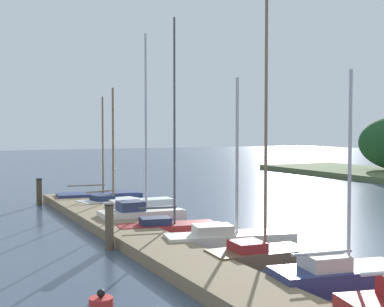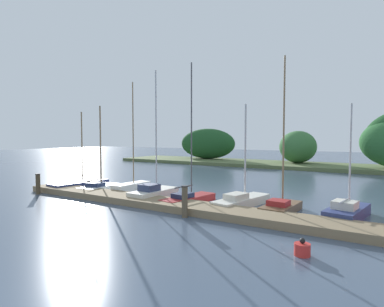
{
  "view_description": "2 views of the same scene",
  "coord_description": "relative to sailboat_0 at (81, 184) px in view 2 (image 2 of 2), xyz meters",
  "views": [
    {
      "loc": [
        15.44,
        6.29,
        3.69
      ],
      "look_at": [
        -1.37,
        14.52,
        2.82
      ],
      "focal_mm": 49.82,
      "sensor_mm": 36.0,
      "label": 1
    },
    {
      "loc": [
        7.4,
        -0.37,
        3.6
      ],
      "look_at": [
        -1.34,
        13.75,
        2.69
      ],
      "focal_mm": 29.13,
      "sensor_mm": 36.0,
      "label": 2
    }
  ],
  "objects": [
    {
      "name": "sailboat_0",
      "position": [
        0.0,
        0.0,
        0.0
      ],
      "size": [
        1.74,
        4.33,
        5.3
      ],
      "rotation": [
        0.0,
        0.0,
        1.47
      ],
      "color": "navy",
      "rests_on": "ground"
    },
    {
      "name": "mooring_piling_1",
      "position": [
        10.46,
        -2.81,
        0.44
      ],
      "size": [
        0.3,
        0.3,
        1.41
      ],
      "color": "brown",
      "rests_on": "ground"
    },
    {
      "name": "mooring_piling_0",
      "position": [
        -0.33,
        -2.98,
        0.38
      ],
      "size": [
        0.31,
        0.31,
        1.29
      ],
      "color": "#4C3D28",
      "rests_on": "ground"
    },
    {
      "name": "far_shore",
      "position": [
        14.18,
        23.47,
        2.1
      ],
      "size": [
        51.08,
        8.0,
        6.36
      ],
      "color": "#56663D",
      "rests_on": "ground"
    },
    {
      "name": "sailboat_7",
      "position": [
        16.66,
        0.81,
        0.06
      ],
      "size": [
        1.71,
        3.46,
        5.04
      ],
      "rotation": [
        0.0,
        0.0,
        1.4
      ],
      "color": "navy",
      "rests_on": "ground"
    },
    {
      "name": "dock_pier",
      "position": [
        10.54,
        -1.67,
        -0.1
      ],
      "size": [
        24.28,
        1.8,
        0.35
      ],
      "color": "#847051",
      "rests_on": "ground"
    },
    {
      "name": "sailboat_5",
      "position": [
        11.78,
        0.7,
        0.04
      ],
      "size": [
        1.85,
        4.26,
        5.27
      ],
      "rotation": [
        0.0,
        0.0,
        1.36
      ],
      "color": "silver",
      "rests_on": "ground"
    },
    {
      "name": "sailboat_1",
      "position": [
        1.99,
        -0.11,
        0.02
      ],
      "size": [
        1.76,
        3.22,
        5.61
      ],
      "rotation": [
        0.0,
        0.0,
        1.74
      ],
      "color": "white",
      "rests_on": "ground"
    },
    {
      "name": "sailboat_3",
      "position": [
        6.81,
        -0.35,
        0.12
      ],
      "size": [
        1.34,
        3.39,
        7.33
      ],
      "rotation": [
        0.0,
        0.0,
        1.54
      ],
      "color": "silver",
      "rests_on": "ground"
    },
    {
      "name": "sailboat_2",
      "position": [
        4.11,
        0.76,
        0.09
      ],
      "size": [
        1.04,
        2.95,
        7.08
      ],
      "rotation": [
        0.0,
        0.0,
        1.52
      ],
      "color": "white",
      "rests_on": "ground"
    },
    {
      "name": "sailboat_4",
      "position": [
        9.05,
        -0.18,
        0.04
      ],
      "size": [
        1.63,
        3.8,
        7.54
      ],
      "rotation": [
        0.0,
        0.0,
        1.39
      ],
      "color": "maroon",
      "rests_on": "ground"
    },
    {
      "name": "sailboat_6",
      "position": [
        13.86,
        0.43,
        0.06
      ],
      "size": [
        1.39,
        3.02,
        7.38
      ],
      "rotation": [
        0.0,
        0.0,
        1.5
      ],
      "color": "brown",
      "rests_on": "ground"
    },
    {
      "name": "channel_buoy_0",
      "position": [
        15.92,
        -4.68,
        -0.07
      ],
      "size": [
        0.48,
        0.48,
        0.54
      ],
      "color": "red",
      "rests_on": "ground"
    }
  ]
}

